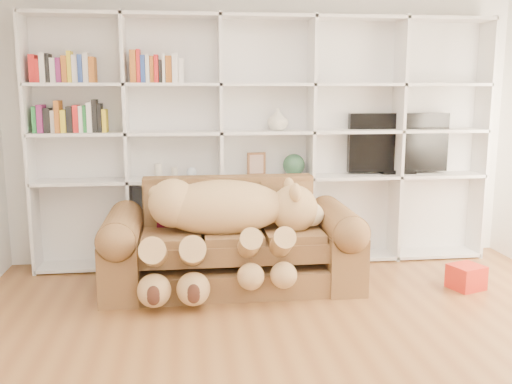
{
  "coord_description": "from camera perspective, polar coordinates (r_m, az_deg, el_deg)",
  "views": [
    {
      "loc": [
        -0.78,
        -3.14,
        1.73
      ],
      "look_at": [
        -0.18,
        1.63,
        0.84
      ],
      "focal_mm": 40.0,
      "sensor_mm": 36.0,
      "label": 1
    }
  ],
  "objects": [
    {
      "name": "green_vase",
      "position": [
        5.6,
        3.81,
        2.71
      ],
      "size": [
        0.22,
        0.22,
        0.22
      ],
      "primitive_type": "sphere",
      "color": "#2B5439",
      "rests_on": "bookshelf"
    },
    {
      "name": "sofa",
      "position": [
        5.03,
        -2.43,
        -5.46
      ],
      "size": [
        2.19,
        0.95,
        0.92
      ],
      "color": "brown",
      "rests_on": "floor"
    },
    {
      "name": "shelf_vase",
      "position": [
        5.53,
        2.21,
        7.28
      ],
      "size": [
        0.25,
        0.25,
        0.21
      ],
      "primitive_type": "imported",
      "rotation": [
        0.0,
        0.0,
        -0.3
      ],
      "color": "beige",
      "rests_on": "bookshelf"
    },
    {
      "name": "snow_globe",
      "position": [
        5.51,
        -6.44,
        1.97
      ],
      "size": [
        0.1,
        0.1,
        0.1
      ],
      "primitive_type": "sphere",
      "color": "silver",
      "rests_on": "bookshelf"
    },
    {
      "name": "wall_back",
      "position": [
        5.71,
        0.75,
        6.67
      ],
      "size": [
        5.0,
        0.02,
        2.7
      ],
      "primitive_type": "cube",
      "color": "white",
      "rests_on": "floor"
    },
    {
      "name": "teddy_bear",
      "position": [
        4.78,
        -3.2,
        -2.79
      ],
      "size": [
        1.59,
        0.88,
        0.92
      ],
      "rotation": [
        0.0,
        0.0,
        -0.16
      ],
      "color": "tan",
      "rests_on": "sofa"
    },
    {
      "name": "floor",
      "position": [
        3.67,
        6.3,
        -17.66
      ],
      "size": [
        5.0,
        5.0,
        0.0
      ],
      "primitive_type": "plane",
      "color": "brown",
      "rests_on": "ground"
    },
    {
      "name": "gift_box",
      "position": [
        5.32,
        20.27,
        -7.97
      ],
      "size": [
        0.33,
        0.32,
        0.21
      ],
      "primitive_type": "cube",
      "rotation": [
        0.0,
        0.0,
        0.34
      ],
      "color": "red",
      "rests_on": "floor"
    },
    {
      "name": "figurine_tall",
      "position": [
        5.51,
        -9.73,
        2.06
      ],
      "size": [
        0.09,
        0.09,
        0.14
      ],
      "primitive_type": "cylinder",
      "rotation": [
        0.0,
        0.0,
        0.27
      ],
      "color": "beige",
      "rests_on": "bookshelf"
    },
    {
      "name": "figurine_short",
      "position": [
        5.51,
        -8.14,
        1.92
      ],
      "size": [
        0.08,
        0.08,
        0.11
      ],
      "primitive_type": "cylinder",
      "rotation": [
        0.0,
        0.0,
        0.23
      ],
      "color": "beige",
      "rests_on": "bookshelf"
    },
    {
      "name": "tv",
      "position": [
        5.92,
        14.02,
        4.69
      ],
      "size": [
        1.03,
        0.18,
        0.61
      ],
      "color": "black",
      "rests_on": "bookshelf"
    },
    {
      "name": "throw_pillow",
      "position": [
        5.09,
        -7.66,
        -1.79
      ],
      "size": [
        0.4,
        0.26,
        0.4
      ],
      "primitive_type": "cube",
      "rotation": [
        -0.24,
        0.0,
        -0.13
      ],
      "color": "maroon",
      "rests_on": "sofa"
    },
    {
      "name": "picture_frame",
      "position": [
        5.54,
        0.04,
        2.81
      ],
      "size": [
        0.18,
        0.04,
        0.23
      ],
      "primitive_type": "cube",
      "rotation": [
        0.0,
        0.0,
        0.09
      ],
      "color": "brown",
      "rests_on": "bookshelf"
    },
    {
      "name": "bookshelf",
      "position": [
        5.55,
        -1.52,
        6.1
      ],
      "size": [
        4.43,
        0.35,
        2.4
      ],
      "color": "white",
      "rests_on": "floor"
    }
  ]
}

